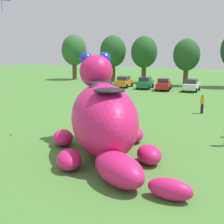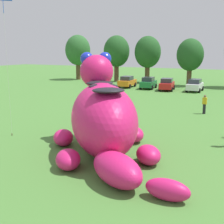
{
  "view_description": "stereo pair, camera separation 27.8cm",
  "coord_description": "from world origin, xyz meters",
  "px_view_note": "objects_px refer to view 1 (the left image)",
  "views": [
    {
      "loc": [
        7.87,
        -13.94,
        5.65
      ],
      "look_at": [
        0.26,
        1.28,
        2.17
      ],
      "focal_mm": 48.91,
      "sensor_mm": 36.0,
      "label": 1
    },
    {
      "loc": [
        8.12,
        -13.81,
        5.65
      ],
      "look_at": [
        0.26,
        1.28,
        2.17
      ],
      "focal_mm": 48.91,
      "sensor_mm": 36.0,
      "label": 2
    }
  ],
  "objects_px": {
    "car_orange": "(124,82)",
    "car_green": "(145,83)",
    "car_white": "(192,85)",
    "spectator_wandering": "(202,104)",
    "giant_inflatable_creature": "(104,118)",
    "car_red": "(164,84)"
  },
  "relations": [
    {
      "from": "car_orange",
      "to": "car_green",
      "type": "relative_size",
      "value": 0.99
    },
    {
      "from": "car_white",
      "to": "spectator_wandering",
      "type": "xyz_separation_m",
      "value": [
        4.17,
        -14.83,
        -0.01
      ]
    },
    {
      "from": "car_orange",
      "to": "car_white",
      "type": "xyz_separation_m",
      "value": [
        10.29,
        0.0,
        0.0
      ]
    },
    {
      "from": "spectator_wandering",
      "to": "giant_inflatable_creature",
      "type": "bearing_deg",
      "value": -101.54
    },
    {
      "from": "car_orange",
      "to": "spectator_wandering",
      "type": "xyz_separation_m",
      "value": [
        14.46,
        -14.83,
        -0.01
      ]
    },
    {
      "from": "car_orange",
      "to": "car_green",
      "type": "bearing_deg",
      "value": -0.69
    },
    {
      "from": "car_orange",
      "to": "car_white",
      "type": "height_order",
      "value": "same"
    },
    {
      "from": "car_green",
      "to": "car_red",
      "type": "distance_m",
      "value": 3.1
    },
    {
      "from": "car_orange",
      "to": "car_green",
      "type": "xyz_separation_m",
      "value": [
        3.48,
        -0.04,
        0.0
      ]
    },
    {
      "from": "car_orange",
      "to": "spectator_wandering",
      "type": "distance_m",
      "value": 20.71
    },
    {
      "from": "giant_inflatable_creature",
      "to": "car_white",
      "type": "relative_size",
      "value": 2.29
    },
    {
      "from": "car_white",
      "to": "spectator_wandering",
      "type": "height_order",
      "value": "car_white"
    },
    {
      "from": "car_red",
      "to": "car_green",
      "type": "bearing_deg",
      "value": 168.43
    },
    {
      "from": "giant_inflatable_creature",
      "to": "spectator_wandering",
      "type": "bearing_deg",
      "value": 78.46
    },
    {
      "from": "car_white",
      "to": "spectator_wandering",
      "type": "relative_size",
      "value": 2.43
    },
    {
      "from": "car_red",
      "to": "car_orange",
      "type": "bearing_deg",
      "value": 174.18
    },
    {
      "from": "giant_inflatable_creature",
      "to": "car_orange",
      "type": "height_order",
      "value": "giant_inflatable_creature"
    },
    {
      "from": "spectator_wandering",
      "to": "car_green",
      "type": "bearing_deg",
      "value": 126.59
    },
    {
      "from": "giant_inflatable_creature",
      "to": "spectator_wandering",
      "type": "distance_m",
      "value": 13.91
    },
    {
      "from": "car_white",
      "to": "car_green",
      "type": "bearing_deg",
      "value": -179.64
    },
    {
      "from": "giant_inflatable_creature",
      "to": "car_red",
      "type": "xyz_separation_m",
      "value": [
        -5.17,
        27.75,
        -1.16
      ]
    },
    {
      "from": "car_green",
      "to": "spectator_wandering",
      "type": "xyz_separation_m",
      "value": [
        10.98,
        -14.79,
        -0.01
      ]
    }
  ]
}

